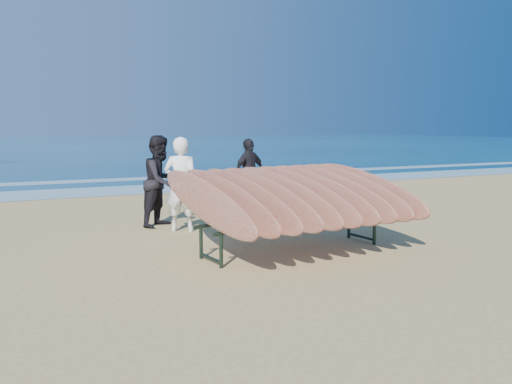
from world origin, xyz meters
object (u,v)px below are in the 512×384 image
(surfboard_rack, at_px, (293,196))
(person_dark_b, at_px, (249,173))
(person_dark_a, at_px, (161,181))
(person_white, at_px, (181,184))

(surfboard_rack, distance_m, person_dark_b, 4.93)
(person_dark_a, bearing_deg, person_white, -114.30)
(person_dark_b, bearing_deg, surfboard_rack, 54.04)
(surfboard_rack, bearing_deg, person_dark_a, 106.48)
(person_white, distance_m, person_dark_b, 3.44)
(person_white, xyz_separation_m, person_dark_a, (-0.19, 0.73, 0.01))
(person_white, height_order, person_dark_b, person_white)
(person_dark_a, bearing_deg, surfboard_rack, -106.78)
(person_dark_a, relative_size, person_dark_b, 1.07)
(person_dark_a, distance_m, person_dark_b, 3.16)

